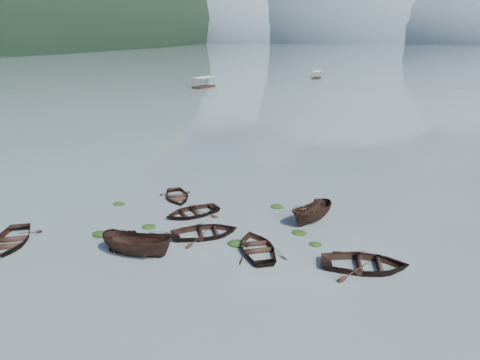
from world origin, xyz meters
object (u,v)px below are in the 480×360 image
(rowboat_3, at_px, (257,251))
(pontoon_left, at_px, (204,88))
(rowboat_0, at_px, (11,244))
(pontoon_centre, at_px, (316,78))

(rowboat_3, relative_size, pontoon_left, 0.66)
(rowboat_0, height_order, rowboat_3, rowboat_0)
(rowboat_3, relative_size, pontoon_centre, 0.79)
(rowboat_3, bearing_deg, pontoon_centre, -113.58)
(rowboat_0, height_order, pontoon_left, pontoon_left)
(pontoon_left, height_order, pontoon_centre, pontoon_left)
(rowboat_0, relative_size, pontoon_centre, 0.83)
(rowboat_3, xyz_separation_m, pontoon_left, (-36.99, 81.36, 0.00))
(rowboat_0, height_order, pontoon_centre, pontoon_centre)
(pontoon_left, bearing_deg, rowboat_3, -52.19)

